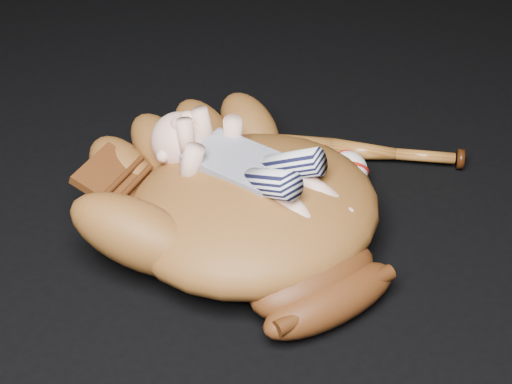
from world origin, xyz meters
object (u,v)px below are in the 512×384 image
newborn_baby (254,168)px  baseball (347,172)px  baseball_glove (253,199)px  baseball_bat (346,150)px

newborn_baby → baseball: (0.20, -0.00, -0.10)m
baseball_glove → baseball: (0.21, 0.01, -0.05)m
baseball_bat → baseball: (-0.06, -0.06, 0.02)m
baseball → baseball_glove: bearing=-177.2°
baseball_glove → newborn_baby: (0.01, 0.01, 0.05)m
baseball_glove → baseball_bat: size_ratio=1.33×
baseball_bat → newborn_baby: bearing=-166.6°
baseball_bat → baseball: size_ratio=5.95×
baseball → newborn_baby: bearing=179.9°
baseball_glove → baseball: bearing=8.4°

